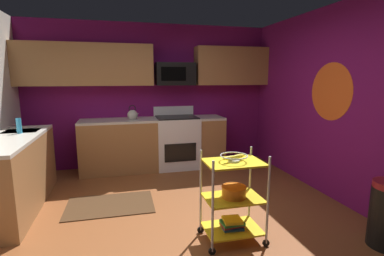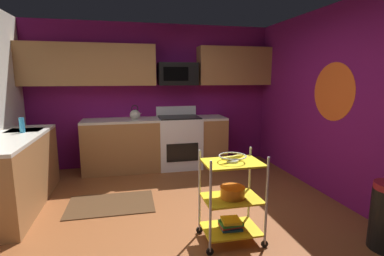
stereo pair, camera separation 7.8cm
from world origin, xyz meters
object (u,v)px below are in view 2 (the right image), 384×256
object	(u,v)px
mixing_bowl_large	(233,192)
microwave	(177,74)
rolling_cart	(232,198)
dish_soap_bottle	(22,125)
oven_range	(179,141)
book_stack	(231,224)
fruit_bowl	(233,157)
kettle	(135,115)

from	to	relation	value
mixing_bowl_large	microwave	bearing A→B (deg)	91.47
rolling_cart	dish_soap_bottle	world-z (taller)	dish_soap_bottle
oven_range	book_stack	size ratio (longest dim) A/B	4.73
fruit_bowl	book_stack	distance (m)	0.70
oven_range	microwave	xyz separation A→B (m)	(-0.00, 0.10, 1.22)
fruit_bowl	dish_soap_bottle	distance (m)	2.84
rolling_cart	book_stack	xyz separation A→B (m)	(0.00, -0.00, -0.28)
rolling_cart	dish_soap_bottle	size ratio (longest dim) A/B	4.57
book_stack	kettle	distance (m)	2.82
microwave	fruit_bowl	size ratio (longest dim) A/B	2.57
microwave	rolling_cart	distance (m)	2.95
oven_range	microwave	size ratio (longest dim) A/B	1.57
dish_soap_bottle	book_stack	bearing A→B (deg)	-34.46
fruit_bowl	dish_soap_bottle	size ratio (longest dim) A/B	1.36
mixing_bowl_large	book_stack	size ratio (longest dim) A/B	1.08
kettle	dish_soap_bottle	world-z (taller)	kettle
oven_range	book_stack	bearing A→B (deg)	-88.68
kettle	rolling_cart	bearing A→B (deg)	-71.85
microwave	book_stack	distance (m)	3.07
book_stack	kettle	bearing A→B (deg)	108.15
dish_soap_bottle	fruit_bowl	bearing A→B (deg)	-34.46
mixing_bowl_large	dish_soap_bottle	bearing A→B (deg)	145.65
microwave	kettle	bearing A→B (deg)	-172.09
oven_range	fruit_bowl	bearing A→B (deg)	-88.68
rolling_cart	dish_soap_bottle	xyz separation A→B (m)	(-2.34, 1.60, 0.57)
oven_range	book_stack	xyz separation A→B (m)	(0.06, -2.56, -0.30)
microwave	fruit_bowl	xyz separation A→B (m)	(0.06, -2.67, -0.82)
microwave	dish_soap_bottle	world-z (taller)	microwave
rolling_cart	fruit_bowl	world-z (taller)	rolling_cart
microwave	kettle	xyz separation A→B (m)	(-0.78, -0.11, -0.70)
book_stack	microwave	bearing A→B (deg)	91.27
dish_soap_bottle	kettle	bearing A→B (deg)	32.60
oven_range	kettle	xyz separation A→B (m)	(-0.78, -0.00, 0.52)
rolling_cart	book_stack	bearing A→B (deg)	-90.00
book_stack	kettle	xyz separation A→B (m)	(-0.84, 2.56, 0.82)
oven_range	kettle	world-z (taller)	kettle
rolling_cart	fruit_bowl	distance (m)	0.42
rolling_cart	mixing_bowl_large	distance (m)	0.07
rolling_cart	kettle	xyz separation A→B (m)	(-0.84, 2.56, 0.54)
book_stack	rolling_cart	bearing A→B (deg)	90.00
oven_range	kettle	bearing A→B (deg)	-179.72
microwave	mixing_bowl_large	xyz separation A→B (m)	(0.07, -2.67, -1.18)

